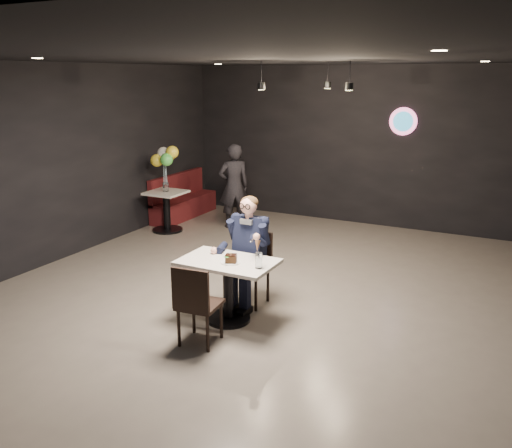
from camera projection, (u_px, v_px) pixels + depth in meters
The scene contains 17 objects.
floor at pixel (250, 305), 6.84m from camera, with size 9.00×9.00×0.00m, color slate.
wall_sign at pixel (403, 121), 9.80m from camera, with size 0.50×0.06×0.50m, color pink, non-canonical shape.
pendant_lights at pixel (314, 70), 7.79m from camera, with size 1.40×1.20×0.36m, color black.
main_table at pixel (228, 291), 6.33m from camera, with size 1.10×0.70×0.75m, color white.
chair_far at pixel (250, 269), 6.78m from camera, with size 0.42×0.46×0.92m, color black.
chair_near at pixel (200, 303), 5.79m from camera, with size 0.42×0.46×0.92m, color black.
seated_man at pixel (250, 250), 6.71m from camera, with size 0.60×0.80×1.44m, color black.
dessert_plate at pixel (231, 262), 6.16m from camera, with size 0.23×0.23×0.01m, color white.
cake_slice at pixel (231, 259), 6.12m from camera, with size 0.12×0.10×0.09m, color black.
mint_leaf at pixel (226, 257), 6.07m from camera, with size 0.06×0.04×0.01m, color #2E7B28.
sundae_glass at pixel (259, 260), 5.97m from camera, with size 0.08×0.08×0.18m, color silver.
wafer_cone at pixel (258, 246), 5.97m from camera, with size 0.06×0.06×0.13m, color #BE7E4E.
booth_bench at pixel (184, 196), 10.99m from camera, with size 0.44×1.77×0.88m, color #4F1119.
side_table at pixel (167, 210), 10.01m from camera, with size 0.65×0.65×0.81m, color white.
balloon_vase at pixel (166, 187), 9.89m from camera, with size 0.11×0.11×0.16m, color silver.
balloon_bunch at pixel (165, 165), 9.78m from camera, with size 0.42×0.42×0.69m, color yellow.
passerby at pixel (234, 186), 10.18m from camera, with size 0.58×0.38×1.59m, color black.
Camera 1 is at (2.94, -5.60, 2.81)m, focal length 38.00 mm.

